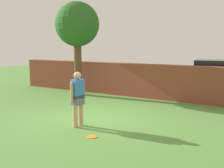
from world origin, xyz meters
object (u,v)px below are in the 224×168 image
(car, at_px, (218,79))
(frisbee_orange, at_px, (92,137))
(person, at_px, (78,97))
(tree, at_px, (77,26))

(car, relative_size, frisbee_orange, 16.20)
(car, height_order, frisbee_orange, car)
(car, distance_m, frisbee_orange, 7.52)
(person, bearing_deg, frisbee_orange, 66.99)
(car, xyz_separation_m, frisbee_orange, (-1.84, -7.24, -0.85))
(frisbee_orange, bearing_deg, car, 75.72)
(tree, xyz_separation_m, frisbee_orange, (4.12, -4.71, -3.26))
(tree, bearing_deg, frisbee_orange, -48.82)
(person, bearing_deg, car, 167.36)
(person, bearing_deg, tree, -132.34)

